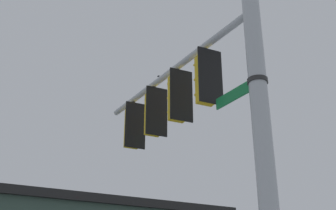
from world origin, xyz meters
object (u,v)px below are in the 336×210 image
(traffic_light_nearest_pole, at_px, (206,79))
(bird_flying, at_px, (162,77))
(traffic_light_mid_outer, at_px, (153,114))
(street_name_sign, at_px, (247,87))
(traffic_light_mid_inner, at_px, (177,98))
(traffic_light_arm_end, at_px, (133,127))

(traffic_light_nearest_pole, distance_m, bird_flying, 5.49)
(traffic_light_mid_outer, height_order, street_name_sign, traffic_light_mid_outer)
(traffic_light_mid_inner, distance_m, traffic_light_mid_outer, 1.04)
(traffic_light_arm_end, height_order, bird_flying, bird_flying)
(traffic_light_mid_outer, relative_size, street_name_sign, 1.00)
(traffic_light_mid_inner, xyz_separation_m, traffic_light_arm_end, (-0.26, 2.06, 0.00))
(traffic_light_nearest_pole, height_order, bird_flying, bird_flying)
(traffic_light_arm_end, bearing_deg, traffic_light_nearest_pole, -82.80)
(traffic_light_mid_inner, xyz_separation_m, street_name_sign, (0.28, -2.22, -0.69))
(traffic_light_mid_inner, relative_size, bird_flying, 4.08)
(traffic_light_arm_end, height_order, street_name_sign, traffic_light_arm_end)
(traffic_light_mid_outer, xyz_separation_m, traffic_light_arm_end, (-0.13, 1.03, 0.00))
(traffic_light_nearest_pole, distance_m, traffic_light_mid_inner, 1.04)
(traffic_light_arm_end, xyz_separation_m, bird_flying, (1.55, 1.61, 2.57))
(traffic_light_mid_outer, distance_m, traffic_light_arm_end, 1.04)
(street_name_sign, distance_m, bird_flying, 6.81)
(traffic_light_nearest_pole, bearing_deg, traffic_light_arm_end, 97.20)
(bird_flying, bearing_deg, traffic_light_mid_outer, -118.31)
(traffic_light_mid_outer, distance_m, bird_flying, 3.95)
(street_name_sign, bearing_deg, traffic_light_mid_inner, 97.14)
(traffic_light_mid_inner, xyz_separation_m, bird_flying, (1.29, 3.67, 2.57))
(traffic_light_mid_inner, distance_m, bird_flying, 4.67)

